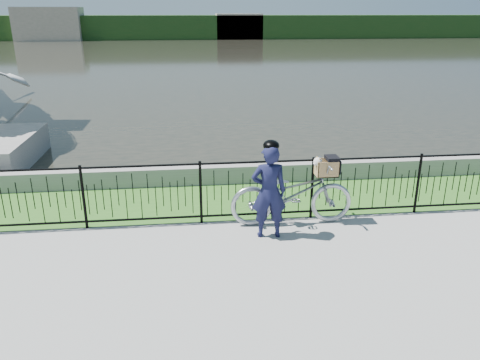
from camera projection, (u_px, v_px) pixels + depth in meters
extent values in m
plane|color=gray|center=(272.00, 264.00, 7.00)|extent=(120.00, 120.00, 0.00)
cube|color=#31641F|center=(249.00, 199.00, 9.43)|extent=(60.00, 2.00, 0.01)
plane|color=black|center=(200.00, 57.00, 37.82)|extent=(120.00, 120.00, 0.00)
cube|color=gray|center=(244.00, 173.00, 10.30)|extent=(60.00, 0.30, 0.40)
cube|color=#1F3F18|center=(193.00, 27.00, 62.53)|extent=(120.00, 6.00, 3.00)
cube|color=#A29482|center=(49.00, 24.00, 58.58)|extent=(8.00, 4.00, 4.00)
cube|color=#A29482|center=(239.00, 26.00, 61.73)|extent=(6.00, 3.00, 3.20)
imported|color=#A3A8AF|center=(292.00, 193.00, 8.18)|extent=(2.16, 0.75, 1.13)
cube|color=black|center=(326.00, 176.00, 8.14)|extent=(0.38, 0.18, 0.02)
cube|color=#A27C4B|center=(326.00, 175.00, 8.13)|extent=(0.38, 0.27, 0.01)
cube|color=#A27C4B|center=(325.00, 166.00, 8.21)|extent=(0.38, 0.02, 0.28)
cube|color=#A27C4B|center=(329.00, 170.00, 7.97)|extent=(0.38, 0.02, 0.28)
cube|color=#A27C4B|center=(337.00, 167.00, 8.11)|extent=(0.02, 0.27, 0.28)
cube|color=#A27C4B|center=(316.00, 168.00, 8.07)|extent=(0.02, 0.27, 0.28)
cube|color=black|center=(332.00, 158.00, 8.04)|extent=(0.21, 0.28, 0.06)
cube|color=black|center=(338.00, 166.00, 8.10)|extent=(0.02, 0.28, 0.23)
ellipsoid|color=silver|center=(326.00, 168.00, 8.09)|extent=(0.31, 0.22, 0.20)
sphere|color=silver|center=(318.00, 162.00, 8.01)|extent=(0.15, 0.15, 0.15)
sphere|color=silver|center=(315.00, 164.00, 8.00)|extent=(0.07, 0.07, 0.07)
sphere|color=black|center=(314.00, 164.00, 7.99)|extent=(0.02, 0.02, 0.02)
cone|color=olive|center=(317.00, 157.00, 8.04)|extent=(0.06, 0.08, 0.08)
cone|color=olive|center=(320.00, 159.00, 7.95)|extent=(0.06, 0.08, 0.08)
imported|color=#121433|center=(269.00, 192.00, 7.63)|extent=(0.59, 0.40, 1.59)
ellipsoid|color=black|center=(270.00, 146.00, 7.36)|extent=(0.26, 0.29, 0.18)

